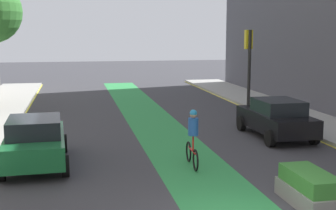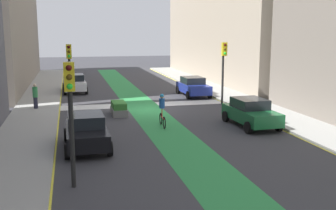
# 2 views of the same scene
# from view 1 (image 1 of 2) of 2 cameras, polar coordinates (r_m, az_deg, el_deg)

# --- Properties ---
(traffic_signal_far_right) EXTENTS (0.35, 0.52, 4.34)m
(traffic_signal_far_right) POSITION_cam_1_polar(r_m,az_deg,el_deg) (23.77, 9.86, 5.92)
(traffic_signal_far_right) COLOR black
(traffic_signal_far_right) RESTS_ON ground_plane
(car_green_left_far) EXTENTS (2.14, 4.26, 1.57)m
(car_green_left_far) POSITION_cam_1_polar(r_m,az_deg,el_deg) (15.44, -15.97, -4.26)
(car_green_left_far) COLOR #196033
(car_green_left_far) RESTS_ON ground_plane
(car_black_right_far) EXTENTS (2.07, 4.22, 1.57)m
(car_black_right_far) POSITION_cam_1_polar(r_m,az_deg,el_deg) (19.30, 13.13, -1.55)
(car_black_right_far) COLOR black
(car_black_right_far) RESTS_ON ground_plane
(cyclist_in_lane) EXTENTS (0.32, 1.73, 1.86)m
(cyclist_in_lane) POSITION_cam_1_polar(r_m,az_deg,el_deg) (14.66, 3.04, -3.94)
(cyclist_in_lane) COLOR black
(cyclist_in_lane) RESTS_ON ground_plane
(median_planter) EXTENTS (0.92, 2.04, 0.85)m
(median_planter) POSITION_cam_1_polar(r_m,az_deg,el_deg) (12.15, 16.97, -9.85)
(median_planter) COLOR slate
(median_planter) RESTS_ON ground_plane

